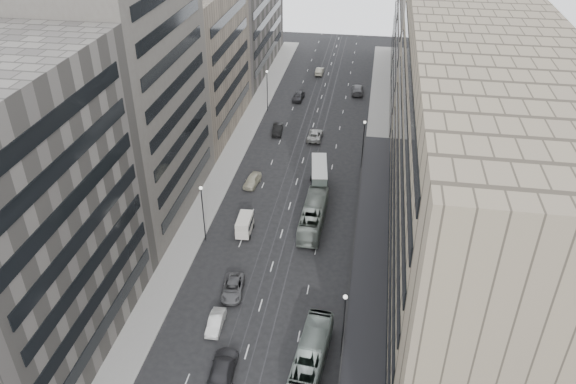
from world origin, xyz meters
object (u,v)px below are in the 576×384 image
Objects in this scene: double_decker at (319,177)px; sedan_2 at (233,288)px; bus_far at (313,215)px; sedan_1 at (216,322)px; bus_near at (311,357)px; vw_microbus at (307,363)px; panel_van at (245,225)px.

sedan_2 is (-7.27, -24.25, -1.65)m from double_decker.
bus_far is 2.82× the size of sedan_1.
bus_near is at bearing -92.04° from double_decker.
panel_van is (-11.36, 22.01, 0.07)m from vw_microbus.
bus_near is at bearing -49.06° from sedan_2.
bus_near reaches higher than sedan_2.
bus_far is at bearing 57.11° from sedan_2.
bus_near is at bearing -63.05° from panel_van.
panel_van is at bearing 21.78° from bus_far.
bus_near is 1.36× the size of double_decker.
double_decker is at bearing -87.03° from bus_far.
sedan_1 is at bearing -14.90° from bus_near.
sedan_1 is (-10.86, 3.89, -0.87)m from bus_near.
bus_near is 2.78× the size of panel_van.
sedan_2 is at bearing 83.34° from sedan_1.
sedan_2 is (0.49, 5.67, 0.02)m from sedan_1.
bus_far is 1.44× the size of double_decker.
sedan_2 is (-7.57, -15.16, -0.94)m from bus_far.
bus_near is 0.76m from vw_microbus.
bus_far reaches higher than bus_near.
panel_van reaches higher than sedan_2.
double_decker is at bearing 66.96° from sedan_2.
sedan_1 is (0.81, -17.48, -0.69)m from panel_van.
sedan_1 is 5.69m from sedan_2.
bus_near is 2.18× the size of sedan_2.
bus_near reaches higher than panel_van.
bus_far is (-2.79, 24.72, 0.09)m from bus_near.
double_decker is at bearing -79.94° from bus_near.
bus_near is 11.57m from sedan_1.
double_decker reaches higher than panel_van.
double_decker reaches higher than vw_microbus.
bus_far is at bearing 67.16° from sedan_1.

